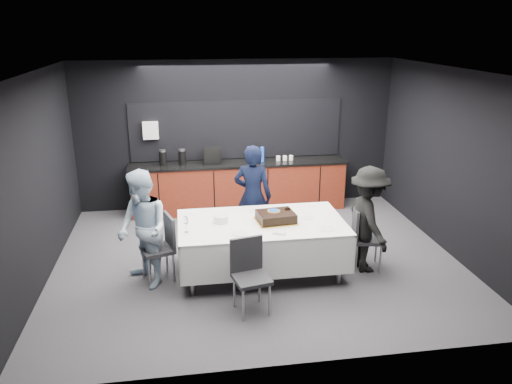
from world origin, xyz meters
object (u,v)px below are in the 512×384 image
chair_left (163,243)px  person_left (143,229)px  plate_stack (221,219)px  chair_near (249,270)px  cake_assembly (276,217)px  person_right (368,220)px  chair_right (362,233)px  party_table (261,231)px  champagne_flute (186,221)px  person_center (253,196)px

chair_left → person_left: 0.39m
plate_stack → chair_near: (0.26, -1.00, -0.30)m
chair_left → cake_assembly: bearing=-1.9°
plate_stack → chair_near: chair_near is taller
person_right → chair_near: bearing=110.1°
chair_right → person_right: 0.25m
party_table → chair_near: 0.99m
chair_near → chair_left: bearing=138.0°
cake_assembly → chair_left: 1.61m
cake_assembly → person_right: size_ratio=0.38×
chair_left → chair_right: (2.85, -0.10, 0.00)m
chair_right → party_table: bearing=177.2°
plate_stack → champagne_flute: (-0.48, -0.28, 0.11)m
champagne_flute → person_center: (1.07, 1.18, -0.11)m
party_table → champagne_flute: (-1.05, -0.22, 0.30)m
chair_left → chair_right: 2.85m
person_right → person_center: bearing=50.2°
plate_stack → person_center: 1.06m
cake_assembly → plate_stack: bearing=173.7°
chair_near → person_left: bearing=147.5°
cake_assembly → chair_near: bearing=-119.0°
plate_stack → person_center: size_ratio=0.12×
party_table → chair_left: size_ratio=2.51×
chair_right → cake_assembly: bearing=177.8°
plate_stack → party_table: bearing=-6.4°
champagne_flute → chair_near: champagne_flute is taller
cake_assembly → party_table: bearing=173.9°
chair_left → party_table: bearing=-1.2°
cake_assembly → chair_near: 1.09m
chair_right → champagne_flute: bearing=-176.6°
champagne_flute → person_left: size_ratio=0.14×
party_table → person_right: bearing=-5.1°
chair_left → chair_right: size_ratio=1.00×
chair_left → champagne_flute: bearing=-37.1°
chair_right → person_center: bearing=144.7°
person_center → person_left: bearing=51.6°
party_table → person_center: 0.97m
plate_stack → chair_left: chair_left is taller
champagne_flute → person_right: 2.57m
person_center → person_right: (1.50, -1.09, -0.06)m
chair_right → chair_near: size_ratio=1.00×
party_table → person_right: person_right is taller
party_table → champagne_flute: bearing=-168.1°
cake_assembly → chair_near: (-0.51, -0.92, -0.31)m
cake_assembly → person_left: person_left is taller
person_left → person_right: 3.14m
party_table → chair_right: chair_right is taller
plate_stack → person_right: (2.08, -0.20, -0.06)m
champagne_flute → chair_near: (0.74, -0.72, -0.40)m
plate_stack → person_right: bearing=-5.5°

